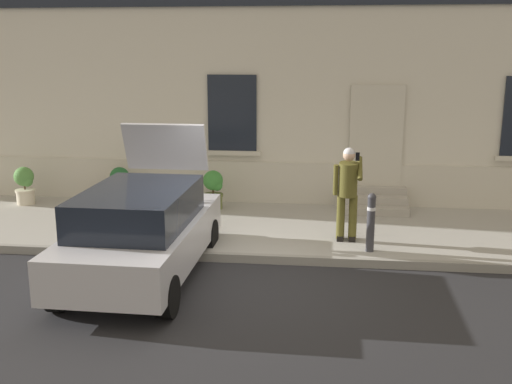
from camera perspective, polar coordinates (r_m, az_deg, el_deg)
name	(u,v)px	position (r m, az deg, el deg)	size (l,w,h in m)	color
ground_plane	(239,283)	(9.67, -1.61, -8.52)	(80.00, 80.00, 0.00)	#232326
sidewalk	(259,228)	(12.27, 0.26, -3.37)	(24.00, 3.60, 0.15)	#99968E
curb_edge	(247,258)	(10.52, -0.88, -6.25)	(24.00, 0.12, 0.15)	gray
building_facade	(271,43)	(14.23, 1.44, 13.83)	(24.00, 1.52, 7.50)	beige
entrance_stoop	(374,201)	(13.56, 11.08, -0.86)	(1.40, 0.96, 0.48)	#9E998E
hatchback_car_silver	(142,230)	(9.77, -10.68, -3.56)	(1.85, 4.09, 2.34)	#B7B7BF
bollard_near_person	(371,220)	(10.67, 10.77, -2.62)	(0.15, 0.15, 1.04)	#333338
bollard_far_left	(199,215)	(10.86, -5.42, -2.15)	(0.15, 0.15, 1.04)	#333338
person_on_phone	(348,188)	(11.03, 8.63, 0.35)	(0.51, 0.47, 1.75)	#514C1E
planter_cream	(25,184)	(14.69, -20.94, 0.66)	(0.44, 0.44, 0.86)	beige
planter_terracotta	(120,185)	(14.03, -12.65, 0.67)	(0.44, 0.44, 0.86)	#B25B38
planter_olive	(213,189)	(13.35, -4.03, 0.32)	(0.44, 0.44, 0.86)	#606B38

